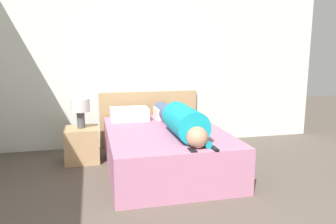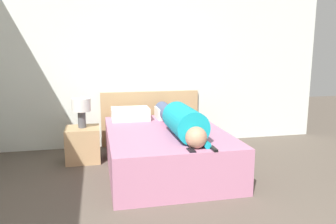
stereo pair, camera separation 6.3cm
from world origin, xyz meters
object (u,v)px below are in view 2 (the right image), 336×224
(nightstand, at_px, (83,144))
(pillow_near_headboard, at_px, (130,114))
(tv_remote, at_px, (214,149))
(cell_phone, at_px, (191,150))
(table_lamp, at_px, (81,107))
(person_lying, at_px, (180,120))
(pillow_second, at_px, (173,113))
(bed, at_px, (165,150))

(nightstand, relative_size, pillow_near_headboard, 0.87)
(tv_remote, height_order, cell_phone, tv_remote)
(nightstand, xyz_separation_m, pillow_near_headboard, (0.65, 0.17, 0.35))
(tv_remote, relative_size, cell_phone, 1.15)
(table_lamp, relative_size, tv_remote, 2.58)
(table_lamp, bearing_deg, pillow_near_headboard, 15.05)
(table_lamp, relative_size, person_lying, 0.21)
(tv_remote, bearing_deg, nightstand, 132.05)
(nightstand, xyz_separation_m, pillow_second, (1.27, 0.17, 0.34))
(table_lamp, relative_size, cell_phone, 2.98)
(table_lamp, height_order, cell_phone, table_lamp)
(bed, bearing_deg, person_lying, -48.26)
(bed, relative_size, cell_phone, 14.91)
(nightstand, height_order, table_lamp, table_lamp)
(person_lying, relative_size, pillow_second, 3.72)
(person_lying, height_order, pillow_second, person_lying)
(bed, relative_size, table_lamp, 5.01)
(pillow_second, bearing_deg, nightstand, -172.15)
(table_lamp, bearing_deg, pillow_second, 7.85)
(nightstand, bearing_deg, pillow_near_headboard, 15.05)
(person_lying, relative_size, tv_remote, 12.19)
(table_lamp, relative_size, pillow_second, 0.79)
(table_lamp, distance_m, pillow_second, 1.29)
(nightstand, bearing_deg, bed, -27.97)
(bed, relative_size, person_lying, 1.06)
(pillow_near_headboard, relative_size, cell_phone, 3.98)
(pillow_second, bearing_deg, bed, -110.54)
(pillow_near_headboard, bearing_deg, table_lamp, -164.95)
(pillow_second, xyz_separation_m, cell_phone, (-0.20, -1.58, -0.07))
(pillow_near_headboard, bearing_deg, pillow_second, 0.00)
(bed, xyz_separation_m, person_lying, (0.14, -0.16, 0.39))
(nightstand, relative_size, tv_remote, 3.01)
(person_lying, relative_size, pillow_near_headboard, 3.53)
(table_lamp, height_order, tv_remote, table_lamp)
(pillow_second, bearing_deg, tv_remote, -89.19)
(pillow_second, relative_size, tv_remote, 3.28)
(bed, xyz_separation_m, pillow_second, (0.26, 0.71, 0.32))
(pillow_near_headboard, height_order, tv_remote, pillow_near_headboard)
(pillow_second, height_order, cell_phone, pillow_second)
(bed, distance_m, person_lying, 0.45)
(nightstand, distance_m, pillow_near_headboard, 0.76)
(nightstand, xyz_separation_m, tv_remote, (1.29, -1.43, 0.28))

